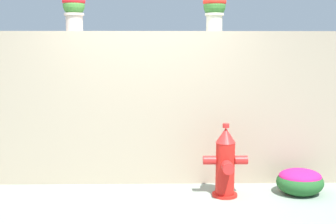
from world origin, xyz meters
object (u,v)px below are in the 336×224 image
Objects in this scene: fire_hydrant at (225,163)px; potted_plant_1 at (74,8)px; flower_bush_left at (300,180)px; potted_plant_2 at (214,8)px.

potted_plant_1 is at bearing 159.33° from fire_hydrant.
flower_bush_left is at bearing 4.23° from fire_hydrant.
fire_hydrant is 0.96m from flower_bush_left.
flower_bush_left is (1.00, -0.62, -2.09)m from potted_plant_2.
fire_hydrant is (0.07, -0.69, -1.86)m from potted_plant_2.
flower_bush_left is (2.80, -0.64, -2.09)m from potted_plant_1.
potted_plant_2 is at bearing 96.15° from fire_hydrant.
potted_plant_2 is at bearing -0.60° from potted_plant_1.
potted_plant_1 is at bearing 167.15° from flower_bush_left.
potted_plant_1 is 0.82× the size of flower_bush_left.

